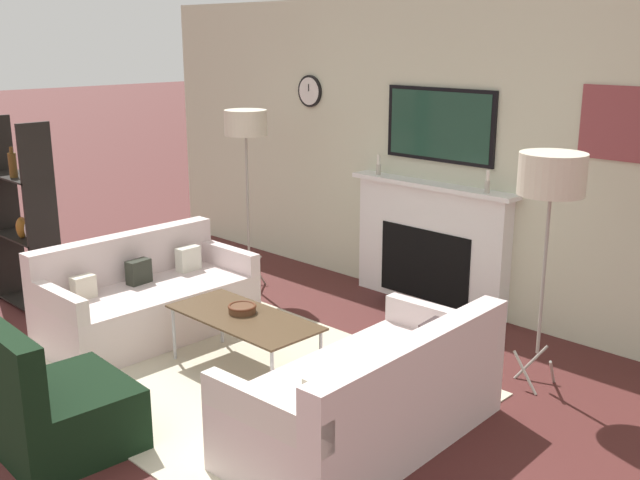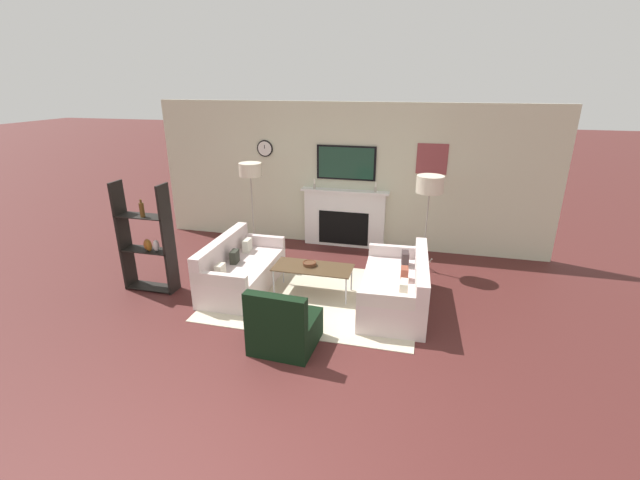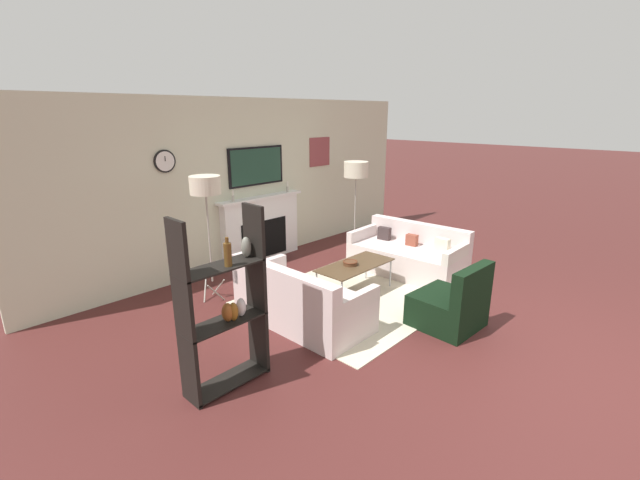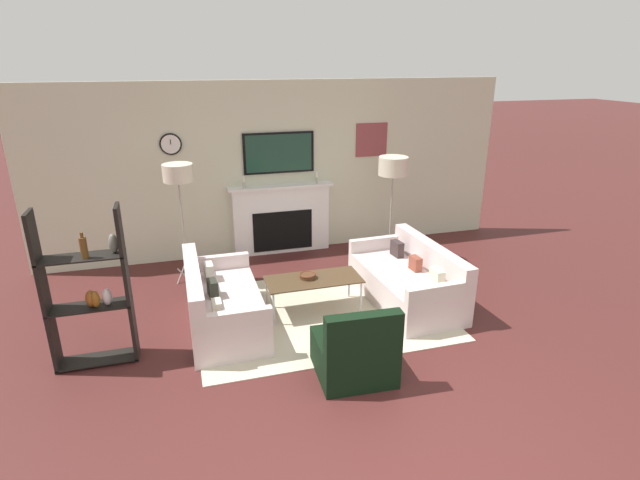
{
  "view_description": "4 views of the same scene",
  "coord_description": "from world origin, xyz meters",
  "px_view_note": "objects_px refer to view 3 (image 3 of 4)",
  "views": [
    {
      "loc": [
        3.82,
        -0.21,
        2.36
      ],
      "look_at": [
        0.15,
        3.51,
        0.93
      ],
      "focal_mm": 42.0,
      "sensor_mm": 36.0,
      "label": 1
    },
    {
      "loc": [
        1.48,
        -2.68,
        3.04
      ],
      "look_at": [
        -0.05,
        3.37,
        0.71
      ],
      "focal_mm": 24.0,
      "sensor_mm": 36.0,
      "label": 2
    },
    {
      "loc": [
        -4.47,
        -0.55,
        2.48
      ],
      "look_at": [
        -0.28,
        3.41,
        0.75
      ],
      "focal_mm": 24.0,
      "sensor_mm": 36.0,
      "label": 3
    },
    {
      "loc": [
        -1.54,
        -2.47,
        3.01
      ],
      "look_at": [
        0.19,
        3.5,
        0.73
      ],
      "focal_mm": 28.0,
      "sensor_mm": 36.0,
      "label": 4
    }
  ],
  "objects_px": {
    "floor_lamp_left": "(205,187)",
    "floor_lamp_right": "(356,170)",
    "couch_left": "(300,302)",
    "coffee_table": "(355,266)",
    "couch_right": "(408,256)",
    "shelf_unit": "(225,305)",
    "armchair": "(451,306)",
    "decorative_bowl": "(350,263)"
  },
  "relations": [
    {
      "from": "floor_lamp_left",
      "to": "floor_lamp_right",
      "type": "height_order",
      "value": "floor_lamp_left"
    },
    {
      "from": "couch_left",
      "to": "coffee_table",
      "type": "bearing_deg",
      "value": 3.85
    },
    {
      "from": "floor_lamp_right",
      "to": "floor_lamp_left",
      "type": "bearing_deg",
      "value": 180.0
    },
    {
      "from": "couch_right",
      "to": "shelf_unit",
      "type": "relative_size",
      "value": 1.07
    },
    {
      "from": "floor_lamp_left",
      "to": "shelf_unit",
      "type": "relative_size",
      "value": 1.02
    },
    {
      "from": "couch_left",
      "to": "floor_lamp_right",
      "type": "height_order",
      "value": "floor_lamp_right"
    },
    {
      "from": "floor_lamp_right",
      "to": "shelf_unit",
      "type": "distance_m",
      "value": 4.45
    },
    {
      "from": "couch_left",
      "to": "shelf_unit",
      "type": "xyz_separation_m",
      "value": [
        -1.3,
        -0.38,
        0.53
      ]
    },
    {
      "from": "armchair",
      "to": "couch_left",
      "type": "bearing_deg",
      "value": 130.83
    },
    {
      "from": "couch_right",
      "to": "armchair",
      "type": "relative_size",
      "value": 2.19
    },
    {
      "from": "couch_right",
      "to": "shelf_unit",
      "type": "height_order",
      "value": "shelf_unit"
    },
    {
      "from": "couch_left",
      "to": "couch_right",
      "type": "xyz_separation_m",
      "value": [
        2.41,
        0.0,
        -0.01
      ]
    },
    {
      "from": "coffee_table",
      "to": "floor_lamp_right",
      "type": "xyz_separation_m",
      "value": [
        1.59,
        1.3,
        1.07
      ]
    },
    {
      "from": "coffee_table",
      "to": "armchair",
      "type": "bearing_deg",
      "value": -88.92
    },
    {
      "from": "decorative_bowl",
      "to": "couch_left",
      "type": "bearing_deg",
      "value": -173.79
    },
    {
      "from": "couch_right",
      "to": "couch_left",
      "type": "bearing_deg",
      "value": -179.97
    },
    {
      "from": "couch_left",
      "to": "decorative_bowl",
      "type": "bearing_deg",
      "value": 6.21
    },
    {
      "from": "couch_left",
      "to": "shelf_unit",
      "type": "height_order",
      "value": "shelf_unit"
    },
    {
      "from": "couch_right",
      "to": "floor_lamp_right",
      "type": "relative_size",
      "value": 1.09
    },
    {
      "from": "couch_right",
      "to": "armchair",
      "type": "distance_m",
      "value": 1.84
    },
    {
      "from": "couch_right",
      "to": "shelf_unit",
      "type": "xyz_separation_m",
      "value": [
        -3.7,
        -0.38,
        0.54
      ]
    },
    {
      "from": "couch_right",
      "to": "coffee_table",
      "type": "bearing_deg",
      "value": 176.53
    },
    {
      "from": "couch_right",
      "to": "shelf_unit",
      "type": "bearing_deg",
      "value": -174.17
    },
    {
      "from": "decorative_bowl",
      "to": "floor_lamp_right",
      "type": "relative_size",
      "value": 0.13
    },
    {
      "from": "couch_left",
      "to": "decorative_bowl",
      "type": "xyz_separation_m",
      "value": [
        1.09,
        0.12,
        0.19
      ]
    },
    {
      "from": "armchair",
      "to": "coffee_table",
      "type": "height_order",
      "value": "armchair"
    },
    {
      "from": "coffee_table",
      "to": "shelf_unit",
      "type": "xyz_separation_m",
      "value": [
        -2.45,
        -0.45,
        0.4
      ]
    },
    {
      "from": "armchair",
      "to": "decorative_bowl",
      "type": "bearing_deg",
      "value": 93.5
    },
    {
      "from": "floor_lamp_left",
      "to": "armchair",
      "type": "bearing_deg",
      "value": -61.13
    },
    {
      "from": "armchair",
      "to": "decorative_bowl",
      "type": "height_order",
      "value": "armchair"
    },
    {
      "from": "shelf_unit",
      "to": "floor_lamp_right",
      "type": "bearing_deg",
      "value": 23.45
    },
    {
      "from": "armchair",
      "to": "floor_lamp_left",
      "type": "relative_size",
      "value": 0.48
    },
    {
      "from": "armchair",
      "to": "coffee_table",
      "type": "relative_size",
      "value": 0.69
    },
    {
      "from": "decorative_bowl",
      "to": "floor_lamp_left",
      "type": "relative_size",
      "value": 0.12
    },
    {
      "from": "couch_right",
      "to": "floor_lamp_right",
      "type": "height_order",
      "value": "floor_lamp_right"
    },
    {
      "from": "armchair",
      "to": "decorative_bowl",
      "type": "distance_m",
      "value": 1.5
    },
    {
      "from": "coffee_table",
      "to": "couch_right",
      "type": "bearing_deg",
      "value": -3.47
    },
    {
      "from": "floor_lamp_left",
      "to": "shelf_unit",
      "type": "height_order",
      "value": "floor_lamp_left"
    },
    {
      "from": "armchair",
      "to": "coffee_table",
      "type": "bearing_deg",
      "value": 91.08
    },
    {
      "from": "floor_lamp_left",
      "to": "floor_lamp_right",
      "type": "relative_size",
      "value": 1.04
    },
    {
      "from": "decorative_bowl",
      "to": "shelf_unit",
      "type": "relative_size",
      "value": 0.12
    },
    {
      "from": "couch_left",
      "to": "armchair",
      "type": "relative_size",
      "value": 2.05
    }
  ]
}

